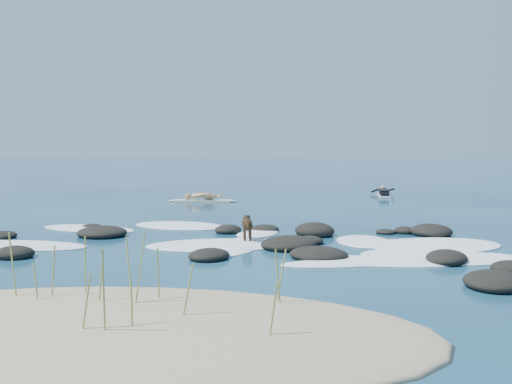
# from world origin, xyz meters

# --- Properties ---
(ground) EXTENTS (160.00, 160.00, 0.00)m
(ground) POSITION_xyz_m (0.00, 0.00, 0.00)
(ground) COLOR #0A2642
(ground) RESTS_ON ground
(sand_dune) EXTENTS (9.00, 4.40, 0.60)m
(sand_dune) POSITION_xyz_m (0.00, -8.20, 0.00)
(sand_dune) COLOR #9E8966
(sand_dune) RESTS_ON ground
(dune_grass) EXTENTS (4.27, 2.05, 1.24)m
(dune_grass) POSITION_xyz_m (-0.04, -7.90, 0.61)
(dune_grass) COLOR olive
(dune_grass) RESTS_ON ground
(reef_rocks) EXTENTS (13.73, 7.48, 0.48)m
(reef_rocks) POSITION_xyz_m (1.79, -1.41, 0.09)
(reef_rocks) COLOR black
(reef_rocks) RESTS_ON ground
(breaking_foam) EXTENTS (14.59, 6.96, 0.12)m
(breaking_foam) POSITION_xyz_m (1.37, -1.15, 0.01)
(breaking_foam) COLOR white
(breaking_foam) RESTS_ON ground
(standing_surfer_rig) EXTENTS (3.02, 0.69, 1.72)m
(standing_surfer_rig) POSITION_xyz_m (-2.64, 8.92, 0.68)
(standing_surfer_rig) COLOR beige
(standing_surfer_rig) RESTS_ON ground
(paddling_surfer_rig) EXTENTS (1.19, 2.66, 0.46)m
(paddling_surfer_rig) POSITION_xyz_m (5.56, 12.67, 0.16)
(paddling_surfer_rig) COLOR white
(paddling_surfer_rig) RESTS_ON ground
(dog) EXTENTS (0.40, 1.09, 0.70)m
(dog) POSITION_xyz_m (0.72, -0.81, 0.46)
(dog) COLOR black
(dog) RESTS_ON ground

